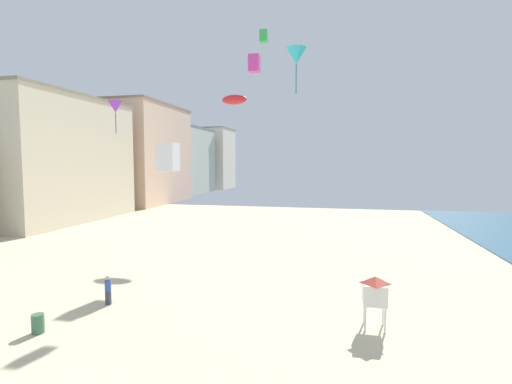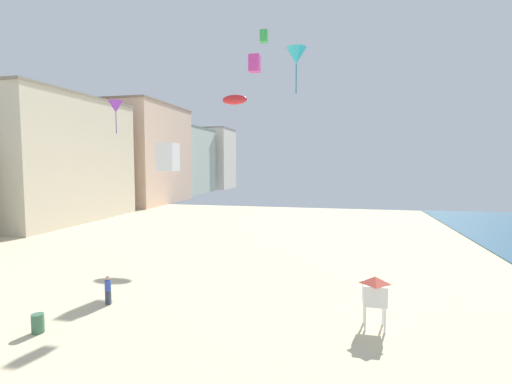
# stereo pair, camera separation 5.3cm
# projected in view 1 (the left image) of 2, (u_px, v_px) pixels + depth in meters

# --- Properties ---
(boardwalk_hotel_mid) EXTENTS (15.56, 22.33, 16.93)m
(boardwalk_hotel_mid) POSITION_uv_depth(u_px,v_px,m) (41.00, 159.00, 51.59)
(boardwalk_hotel_mid) COLOR beige
(boardwalk_hotel_mid) RESTS_ON ground
(boardwalk_hotel_far) EXTENTS (16.35, 20.80, 19.29)m
(boardwalk_hotel_far) POSITION_uv_depth(u_px,v_px,m) (134.00, 154.00, 74.87)
(boardwalk_hotel_far) COLOR beige
(boardwalk_hotel_far) RESTS_ON ground
(boardwalk_hotel_distant) EXTENTS (11.13, 21.05, 17.09)m
(boardwalk_hotel_distant) POSITION_uv_depth(u_px,v_px,m) (182.00, 161.00, 97.99)
(boardwalk_hotel_distant) COLOR #B7C6B2
(boardwalk_hotel_distant) RESTS_ON ground
(boardwalk_hotel_furthest) EXTENTS (14.58, 13.50, 18.49)m
(boardwalk_hotel_furthest) POSITION_uv_depth(u_px,v_px,m) (208.00, 159.00, 116.75)
(boardwalk_hotel_furthest) COLOR silver
(boardwalk_hotel_furthest) RESTS_ON ground
(kite_flyer) EXTENTS (0.34, 0.34, 1.64)m
(kite_flyer) POSITION_uv_depth(u_px,v_px,m) (108.00, 289.00, 21.12)
(kite_flyer) COLOR #383D4C
(kite_flyer) RESTS_ON ground
(lifeguard_stand) EXTENTS (1.10, 1.10, 2.55)m
(lifeguard_stand) POSITION_uv_depth(u_px,v_px,m) (375.00, 291.00, 18.08)
(lifeguard_stand) COLOR white
(lifeguard_stand) RESTS_ON ground
(beach_trash_bin) EXTENTS (0.56, 0.56, 0.90)m
(beach_trash_bin) POSITION_uv_depth(u_px,v_px,m) (38.00, 324.00, 17.64)
(beach_trash_bin) COLOR #3D6B4C
(beach_trash_bin) RESTS_ON ground
(kite_white_box) EXTENTS (0.90, 0.90, 1.41)m
(kite_white_box) POSITION_uv_depth(u_px,v_px,m) (168.00, 157.00, 19.06)
(kite_white_box) COLOR white
(kite_cyan_delta) EXTENTS (1.33, 1.33, 3.03)m
(kite_cyan_delta) POSITION_uv_depth(u_px,v_px,m) (296.00, 56.00, 25.16)
(kite_cyan_delta) COLOR #2DB7CC
(kite_purple_delta) EXTENTS (1.23, 1.23, 2.80)m
(kite_purple_delta) POSITION_uv_depth(u_px,v_px,m) (115.00, 107.00, 32.29)
(kite_purple_delta) COLOR purple
(kite_green_box) EXTENTS (0.69, 0.69, 1.09)m
(kite_green_box) POSITION_uv_depth(u_px,v_px,m) (264.00, 36.00, 34.93)
(kite_green_box) COLOR green
(kite_red_parafoil) EXTENTS (2.69, 0.75, 1.05)m
(kite_red_parafoil) POSITION_uv_depth(u_px,v_px,m) (234.00, 100.00, 39.86)
(kite_red_parafoil) COLOR red
(kite_magenta_box) EXTENTS (1.08, 1.08, 1.69)m
(kite_magenta_box) POSITION_uv_depth(u_px,v_px,m) (254.00, 63.00, 38.25)
(kite_magenta_box) COLOR #DB3D9E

